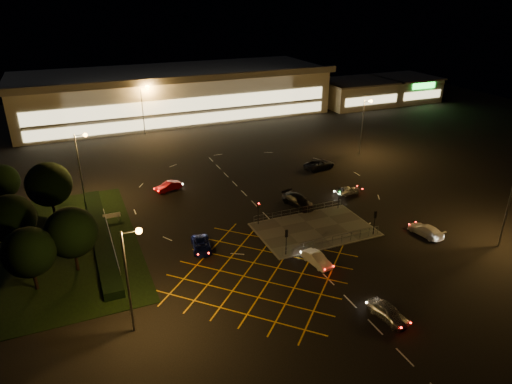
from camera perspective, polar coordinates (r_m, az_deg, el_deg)
name	(u,v)px	position (r m, az deg, el deg)	size (l,w,h in m)	color
ground	(293,226)	(58.78, 4.64, -4.23)	(180.00, 180.00, 0.00)	black
pedestrian_island	(314,229)	(58.10, 7.31, -4.66)	(14.00, 9.00, 0.12)	#4C4944
grass_verge	(57,247)	(58.72, -23.61, -6.35)	(18.00, 30.00, 0.08)	black
hedge	(101,236)	(58.43, -18.82, -5.19)	(2.00, 26.00, 1.00)	black
supermarket	(174,93)	(112.66, -10.16, 12.11)	(72.00, 26.50, 10.50)	beige
retail_unit_a	(356,92)	(124.53, 12.34, 12.06)	(18.80, 14.80, 6.35)	beige
retail_unit_b	(405,88)	(134.23, 18.11, 12.28)	(14.80, 14.80, 6.35)	beige
streetlight_sw	(131,267)	(39.87, -15.35, -8.99)	(1.78, 0.56, 10.03)	slate
streetlight_nw	(81,158)	(67.12, -20.98, 3.97)	(1.78, 0.56, 10.03)	slate
streetlight_ne	(365,119)	(84.62, 13.44, 8.83)	(1.78, 0.56, 10.03)	slate
streetlight_far_left	(144,103)	(97.21, -13.80, 10.70)	(1.78, 0.56, 10.03)	slate
streetlight_far_right	(311,87)	(112.37, 6.95, 12.92)	(1.78, 0.56, 10.03)	slate
signal_sw	(286,237)	(51.36, 3.81, -5.64)	(0.28, 0.30, 3.15)	black
signal_se	(375,218)	(57.22, 14.65, -3.15)	(0.28, 0.30, 3.15)	black
signal_nw	(258,208)	(57.76, 0.28, -2.05)	(0.28, 0.30, 3.15)	black
signal_ne	(339,193)	(63.03, 10.36, -0.15)	(0.28, 0.30, 3.15)	black
tree_a	(29,252)	(49.84, -26.52, -6.76)	(5.04, 5.04, 6.86)	black
tree_b	(11,218)	(57.09, -28.33, -2.93)	(5.40, 5.40, 7.35)	black
tree_c	(49,184)	(63.97, -24.47, 0.88)	(5.76, 5.76, 7.84)	black
tree_d	(2,181)	(70.47, -29.19, 1.16)	(4.68, 4.68, 6.37)	black
tree_e	(71,233)	(51.20, -22.10, -4.71)	(5.40, 5.40, 7.35)	black
car_near_silver	(388,312)	(44.76, 16.18, -14.21)	(1.69, 4.20, 1.43)	#B2B5BA
car_queue_white	(317,259)	(50.96, 7.61, -8.32)	(1.39, 3.97, 1.31)	#BDBDBD
car_left_blue	(201,245)	(53.57, -6.86, -6.58)	(2.06, 4.46, 1.24)	#0D154F
car_far_dkgrey	(298,201)	(63.80, 5.29, -1.10)	(2.21, 5.43, 1.58)	black
car_right_silver	(348,190)	(68.65, 11.47, 0.22)	(1.46, 3.62, 1.23)	silver
car_circ_red	(169,186)	(69.76, -10.88, 0.70)	(1.40, 4.03, 1.33)	maroon
car_east_grey	(319,164)	(77.79, 7.94, 3.45)	(2.55, 5.53, 1.54)	black
car_approach_white	(426,230)	(59.94, 20.46, -4.48)	(1.91, 4.69, 1.36)	silver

